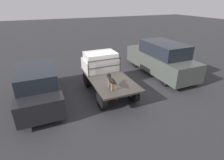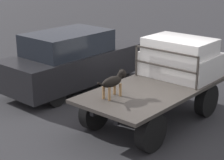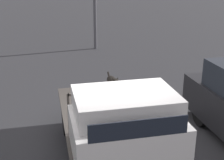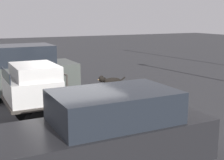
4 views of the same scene
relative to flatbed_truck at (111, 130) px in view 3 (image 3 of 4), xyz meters
name	(u,v)px [view 3 (image 3 of 4)]	position (x,y,z in m)	size (l,w,h in m)	color
ground_plane	(111,156)	(0.00, 0.00, -0.63)	(80.00, 80.00, 0.00)	#2D2D30
flatbed_truck	(111,130)	(0.00, 0.00, 0.00)	(3.85, 1.90, 0.89)	black
truck_cab	(126,124)	(1.17, 0.00, 0.73)	(1.36, 1.78, 0.99)	silver
truck_headboard	(116,103)	(0.45, 0.00, 0.79)	(0.04, 1.78, 0.80)	#3D3833
dog	(113,83)	(-1.09, 0.29, 0.62)	(0.94, 0.23, 0.59)	#9E7547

